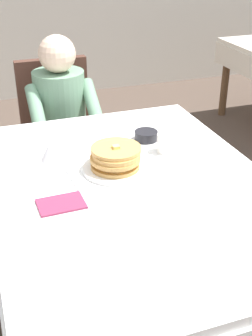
# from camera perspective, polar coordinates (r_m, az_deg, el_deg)

# --- Properties ---
(ground_plane) EXTENTS (14.00, 14.00, 0.00)m
(ground_plane) POSITION_cam_1_polar(r_m,az_deg,el_deg) (2.23, 0.68, -18.56)
(ground_plane) COLOR brown
(dining_table_main) EXTENTS (1.12, 1.52, 0.74)m
(dining_table_main) POSITION_cam_1_polar(r_m,az_deg,el_deg) (1.81, 0.80, -4.33)
(dining_table_main) COLOR white
(dining_table_main) RESTS_ON ground
(chair_diner) EXTENTS (0.44, 0.45, 0.93)m
(chair_diner) POSITION_cam_1_polar(r_m,az_deg,el_deg) (2.86, -8.69, 5.43)
(chair_diner) COLOR #4C2D23
(chair_diner) RESTS_ON ground
(diner_person) EXTENTS (0.40, 0.43, 1.12)m
(diner_person) POSITION_cam_1_polar(r_m,az_deg,el_deg) (2.66, -8.24, 6.95)
(diner_person) COLOR gray
(diner_person) RESTS_ON ground
(plate_breakfast) EXTENTS (0.28, 0.28, 0.02)m
(plate_breakfast) POSITION_cam_1_polar(r_m,az_deg,el_deg) (1.85, -1.26, -0.05)
(plate_breakfast) COLOR white
(plate_breakfast) RESTS_ON dining_table_main
(breakfast_stack) EXTENTS (0.22, 0.22, 0.10)m
(breakfast_stack) POSITION_cam_1_polar(r_m,az_deg,el_deg) (1.82, -1.33, 1.35)
(breakfast_stack) COLOR tan
(breakfast_stack) RESTS_ON plate_breakfast
(cup_coffee) EXTENTS (0.11, 0.08, 0.08)m
(cup_coffee) POSITION_cam_1_polar(r_m,az_deg,el_deg) (2.00, 5.15, 3.23)
(cup_coffee) COLOR white
(cup_coffee) RESTS_ON dining_table_main
(bowl_butter) EXTENTS (0.11, 0.11, 0.04)m
(bowl_butter) POSITION_cam_1_polar(r_m,az_deg,el_deg) (2.11, 2.59, 4.18)
(bowl_butter) COLOR black
(bowl_butter) RESTS_ON dining_table_main
(syrup_pitcher) EXTENTS (0.08, 0.08, 0.07)m
(syrup_pitcher) POSITION_cam_1_polar(r_m,az_deg,el_deg) (1.94, -9.84, 1.97)
(syrup_pitcher) COLOR silver
(syrup_pitcher) RESTS_ON dining_table_main
(fork_left_of_plate) EXTENTS (0.02, 0.18, 0.00)m
(fork_left_of_plate) POSITION_cam_1_polar(r_m,az_deg,el_deg) (1.79, -6.85, -1.44)
(fork_left_of_plate) COLOR silver
(fork_left_of_plate) RESTS_ON dining_table_main
(knife_right_of_plate) EXTENTS (0.02, 0.20, 0.00)m
(knife_right_of_plate) POSITION_cam_1_polar(r_m,az_deg,el_deg) (1.89, 4.40, 0.43)
(knife_right_of_plate) COLOR silver
(knife_right_of_plate) RESTS_ON dining_table_main
(spoon_near_edge) EXTENTS (0.15, 0.06, 0.00)m
(spoon_near_edge) POSITION_cam_1_polar(r_m,az_deg,el_deg) (1.60, 2.26, -5.11)
(spoon_near_edge) COLOR silver
(spoon_near_edge) RESTS_ON dining_table_main
(napkin_folded) EXTENTS (0.17, 0.13, 0.01)m
(napkin_folded) POSITION_cam_1_polar(r_m,az_deg,el_deg) (1.64, -8.33, -4.57)
(napkin_folded) COLOR #8C2D4C
(napkin_folded) RESTS_ON dining_table_main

